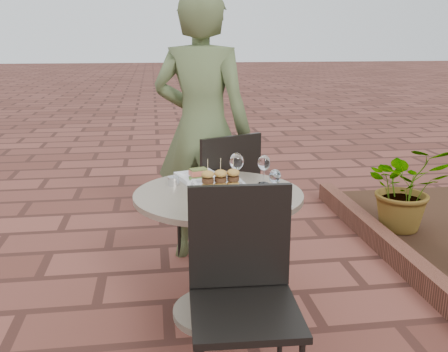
{
  "coord_description": "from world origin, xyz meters",
  "views": [
    {
      "loc": [
        -0.04,
        -2.69,
        1.52
      ],
      "look_at": [
        0.32,
        -0.18,
        0.82
      ],
      "focal_mm": 40.0,
      "sensor_mm": 36.0,
      "label": 1
    }
  ],
  "objects": [
    {
      "name": "wine_glass_mid",
      "position": [
        0.4,
        -0.06,
        0.86
      ],
      "size": [
        0.08,
        0.08,
        0.19
      ],
      "color": "white",
      "rests_on": "cafe_table"
    },
    {
      "name": "wine_glass_right",
      "position": [
        0.56,
        -0.29,
        0.83
      ],
      "size": [
        0.06,
        0.06,
        0.15
      ],
      "color": "white",
      "rests_on": "cafe_table"
    },
    {
      "name": "plate_sliders",
      "position": [
        0.3,
        -0.14,
        0.77
      ],
      "size": [
        0.3,
        0.3,
        0.18
      ],
      "rotation": [
        0.0,
        0.0,
        0.11
      ],
      "color": "white",
      "rests_on": "cafe_table"
    },
    {
      "name": "plate_salmon",
      "position": [
        0.2,
        0.09,
        0.75
      ],
      "size": [
        0.28,
        0.28,
        0.06
      ],
      "rotation": [
        0.0,
        0.0,
        0.3
      ],
      "color": "white",
      "rests_on": "cafe_table"
    },
    {
      "name": "chair_near",
      "position": [
        0.3,
        -0.83,
        0.55
      ],
      "size": [
        0.46,
        0.46,
        0.93
      ],
      "rotation": [
        0.0,
        0.0,
        -0.04
      ],
      "color": "black",
      "rests_on": "ground"
    },
    {
      "name": "potted_plant_a",
      "position": [
        1.88,
        0.78,
        0.41
      ],
      "size": [
        0.71,
        0.64,
        0.69
      ],
      "primitive_type": "imported",
      "rotation": [
        0.0,
        0.0,
        -0.19
      ],
      "color": "#33662D",
      "rests_on": "mulch_bed"
    },
    {
      "name": "diner",
      "position": [
        0.28,
        0.62,
        0.92
      ],
      "size": [
        0.79,
        0.67,
        1.84
      ],
      "primitive_type": "imported",
      "rotation": [
        0.0,
        0.0,
        2.75
      ],
      "color": "#495830",
      "rests_on": "ground"
    },
    {
      "name": "planter_curb",
      "position": [
        1.6,
        0.3,
        0.07
      ],
      "size": [
        0.12,
        3.0,
        0.15
      ],
      "primitive_type": "cube",
      "color": "brown",
      "rests_on": "ground"
    },
    {
      "name": "wine_glass_far",
      "position": [
        0.56,
        -0.06,
        0.85
      ],
      "size": [
        0.07,
        0.07,
        0.17
      ],
      "color": "white",
      "rests_on": "cafe_table"
    },
    {
      "name": "steel_ramekin",
      "position": [
        0.06,
        -0.01,
        0.75
      ],
      "size": [
        0.09,
        0.09,
        0.05
      ],
      "primitive_type": "cylinder",
      "rotation": [
        0.0,
        0.0,
        -0.43
      ],
      "color": "silver",
      "rests_on": "cafe_table"
    },
    {
      "name": "chair_far",
      "position": [
        0.39,
        0.44,
        0.55
      ],
      "size": [
        0.58,
        0.58,
        0.93
      ],
      "rotation": [
        0.0,
        0.0,
        3.56
      ],
      "color": "black",
      "rests_on": "ground"
    },
    {
      "name": "ground",
      "position": [
        0.0,
        0.0,
        0.0
      ],
      "size": [
        60.0,
        60.0,
        0.0
      ],
      "primitive_type": "plane",
      "color": "brown",
      "rests_on": "ground"
    },
    {
      "name": "cafe_table",
      "position": [
        0.29,
        -0.18,
        0.48
      ],
      "size": [
        0.9,
        0.9,
        0.73
      ],
      "color": "gray",
      "rests_on": "ground"
    },
    {
      "name": "cutlery_set",
      "position": [
        0.59,
        -0.4,
        0.73
      ],
      "size": [
        0.12,
        0.2,
        0.0
      ],
      "primitive_type": null,
      "rotation": [
        0.0,
        0.0,
        -0.17
      ],
      "color": "silver",
      "rests_on": "cafe_table"
    },
    {
      "name": "plate_tuna",
      "position": [
        0.29,
        -0.35,
        0.74
      ],
      "size": [
        0.26,
        0.26,
        0.03
      ],
      "rotation": [
        0.0,
        0.0,
        -0.27
      ],
      "color": "white",
      "rests_on": "cafe_table"
    }
  ]
}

